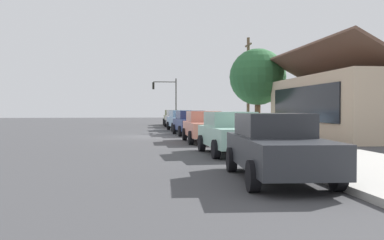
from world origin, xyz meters
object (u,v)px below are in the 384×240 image
Objects in this scene: car_skyblue at (181,120)px; car_olive at (173,117)px; car_seafoam at (232,133)px; shade_tree at (258,77)px; utility_pole_wooden at (248,82)px; car_silver at (176,118)px; fire_hydrant_red at (294,147)px; car_coral at (204,126)px; car_charcoal at (276,146)px; car_navy at (191,122)px; traffic_light_main at (167,93)px.

car_olive is at bearing 175.95° from car_skyblue.
car_seafoam is (18.48, 0.13, -0.00)m from car_skyblue.
car_olive is 11.58m from car_skyblue.
shade_tree is 2.34m from utility_pole_wooden.
car_silver is 0.64× the size of utility_pole_wooden.
fire_hydrant_red is at bearing 2.18° from car_silver.
car_coral is 12.12m from car_charcoal.
car_navy is at bearing -2.80° from car_skyblue.
car_charcoal is (36.05, -0.25, -0.00)m from car_olive.
car_silver is 12.10m from car_navy.
car_silver is 6.77× the size of fire_hydrant_red.
car_silver and car_charcoal have the same top height.
car_navy is 0.96× the size of car_coral.
utility_pole_wooden is at bearing 137.37° from car_navy.
car_charcoal is (30.48, -0.13, -0.00)m from car_silver.
car_navy and car_coral have the same top height.
car_olive is at bearing 177.94° from car_silver.
car_seafoam is 0.70× the size of shade_tree.
car_seafoam is at bearing 1.21° from car_coral.
car_olive is 36.05m from car_charcoal.
utility_pole_wooden reaches higher than car_olive.
car_charcoal is at bearing -1.07° from car_silver.
car_silver is 0.92× the size of traffic_light_main.
utility_pole_wooden reaches higher than traffic_light_main.
car_navy is at bearing 178.15° from car_seafoam.
traffic_light_main is at bearing -179.88° from car_coral.
traffic_light_main is at bearing -160.05° from utility_pole_wooden.
car_charcoal is 0.65× the size of utility_pole_wooden.
car_coral is 12.46m from shade_tree.
shade_tree is at bearing 17.99° from traffic_light_main.
utility_pole_wooden is at bearing 169.63° from fire_hydrant_red.
shade_tree is (-4.32, 5.65, 3.31)m from car_navy.
car_olive is at bearing 179.34° from car_coral.
traffic_light_main is at bearing -179.55° from car_silver.
car_coral is 1.07× the size of car_seafoam.
car_seafoam is 3.16m from fire_hydrant_red.
car_skyblue is at bearing 177.19° from car_navy.
car_skyblue is 0.79× the size of shade_tree.
car_skyblue is at bearing -84.22° from utility_pole_wooden.
shade_tree reaches higher than traffic_light_main.
car_seafoam is at bearing -0.72° from car_silver.
utility_pole_wooden is at bearing 92.74° from car_skyblue.
car_silver is at bearing 176.16° from car_skyblue.
car_charcoal is 6.82× the size of fire_hydrant_red.
traffic_light_main is 37.61m from fire_hydrant_red.
car_olive is 1.02× the size of car_silver.
car_seafoam is (12.40, 0.10, 0.00)m from car_navy.
car_skyblue is 16.37m from traffic_light_main.
car_coral is (18.36, -0.10, -0.00)m from car_silver.
traffic_light_main is (-10.14, -0.23, 2.68)m from car_silver.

